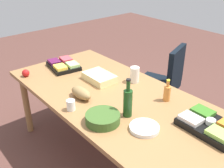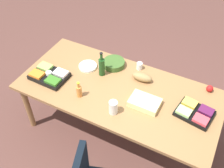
# 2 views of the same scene
# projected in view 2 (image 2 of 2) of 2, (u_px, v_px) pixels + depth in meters

# --- Properties ---
(ground_plane) EXTENTS (10.00, 10.00, 0.00)m
(ground_plane) POSITION_uv_depth(u_px,v_px,m) (118.00, 130.00, 3.55)
(ground_plane) COLOR brown
(conference_table) EXTENTS (2.28, 1.07, 0.77)m
(conference_table) POSITION_uv_depth(u_px,v_px,m) (119.00, 94.00, 3.06)
(conference_table) COLOR #976A3F
(conference_table) RESTS_ON ground
(wine_bottle) EXTENTS (0.08, 0.08, 0.32)m
(wine_bottle) POSITION_uv_depth(u_px,v_px,m) (102.00, 66.00, 3.10)
(wine_bottle) COLOR #1B441A
(wine_bottle) RESTS_ON conference_table
(sheet_cake) EXTENTS (0.32, 0.22, 0.07)m
(sheet_cake) POSITION_uv_depth(u_px,v_px,m) (145.00, 102.00, 2.82)
(sheet_cake) COLOR beige
(sheet_cake) RESTS_ON conference_table
(veggie_tray) EXTENTS (0.43, 0.31, 0.09)m
(veggie_tray) POSITION_uv_depth(u_px,v_px,m) (49.00, 75.00, 3.12)
(veggie_tray) COLOR black
(veggie_tray) RESTS_ON conference_table
(mayo_jar) EXTENTS (0.11, 0.11, 0.16)m
(mayo_jar) POSITION_uv_depth(u_px,v_px,m) (113.00, 107.00, 2.71)
(mayo_jar) COLOR white
(mayo_jar) RESTS_ON conference_table
(paper_cup) EXTENTS (0.09, 0.09, 0.09)m
(paper_cup) POSITION_uv_depth(u_px,v_px,m) (139.00, 66.00, 3.23)
(paper_cup) COLOR white
(paper_cup) RESTS_ON conference_table
(salad_bowl) EXTENTS (0.28, 0.28, 0.07)m
(salad_bowl) POSITION_uv_depth(u_px,v_px,m) (114.00, 63.00, 3.28)
(salad_bowl) COLOR #3A5C25
(salad_bowl) RESTS_ON conference_table
(dressing_bottle) EXTENTS (0.06, 0.06, 0.20)m
(dressing_bottle) POSITION_uv_depth(u_px,v_px,m) (79.00, 91.00, 2.88)
(dressing_bottle) COLOR orange
(dressing_bottle) RESTS_ON conference_table
(paper_plate_stack) EXTENTS (0.26, 0.26, 0.03)m
(paper_plate_stack) POSITION_uv_depth(u_px,v_px,m) (88.00, 66.00, 3.27)
(paper_plate_stack) COLOR white
(paper_plate_stack) RESTS_ON conference_table
(fruit_platter) EXTENTS (0.40, 0.33, 0.07)m
(fruit_platter) POSITION_uv_depth(u_px,v_px,m) (195.00, 113.00, 2.72)
(fruit_platter) COLOR black
(fruit_platter) RESTS_ON conference_table
(bread_loaf) EXTENTS (0.25, 0.12, 0.10)m
(bread_loaf) POSITION_uv_depth(u_px,v_px,m) (142.00, 77.00, 3.08)
(bread_loaf) COLOR olive
(bread_loaf) RESTS_ON conference_table
(apple_red) EXTENTS (0.08, 0.08, 0.08)m
(apple_red) POSITION_uv_depth(u_px,v_px,m) (210.00, 89.00, 2.96)
(apple_red) COLOR red
(apple_red) RESTS_ON conference_table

